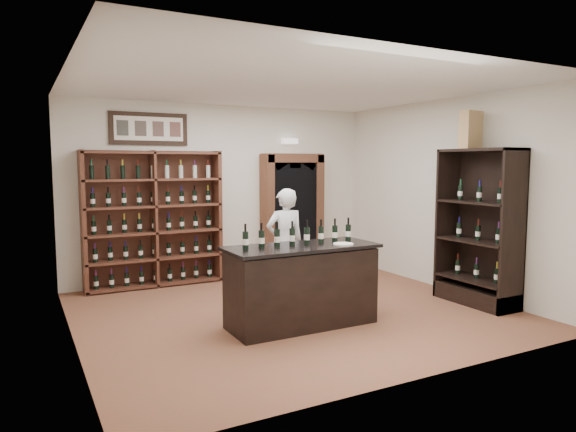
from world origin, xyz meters
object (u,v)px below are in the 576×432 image
object	(u,v)px
shopkeeper	(285,243)
wine_crate	(471,130)
side_cabinet	(479,251)
wine_shelf	(153,219)
counter_bottle_0	(245,240)
tasting_counter	(302,286)

from	to	relation	value
shopkeeper	wine_crate	xyz separation A→B (m)	(2.17, -1.50, 1.65)
side_cabinet	shopkeeper	bearing A→B (deg)	143.35
side_cabinet	shopkeeper	size ratio (longest dim) A/B	1.36
wine_shelf	wine_crate	xyz separation A→B (m)	(3.75, -3.07, 1.36)
wine_shelf	counter_bottle_0	distance (m)	2.91
wine_shelf	counter_bottle_0	xyz separation A→B (m)	(0.38, -2.88, 0.01)
tasting_counter	counter_bottle_0	bearing A→B (deg)	175.87
wine_crate	shopkeeper	bearing A→B (deg)	133.80
counter_bottle_0	shopkeeper	size ratio (longest dim) A/B	0.18
wine_shelf	tasting_counter	size ratio (longest dim) A/B	1.17
wine_shelf	tasting_counter	world-z (taller)	wine_shelf
counter_bottle_0	side_cabinet	distance (m)	3.48
shopkeeper	wine_crate	bearing A→B (deg)	149.74
wine_shelf	tasting_counter	bearing A→B (deg)	-69.44
counter_bottle_0	wine_shelf	bearing A→B (deg)	97.51
wine_shelf	wine_crate	world-z (taller)	wine_crate
side_cabinet	wine_crate	bearing A→B (deg)	114.11
side_cabinet	wine_crate	distance (m)	1.72
counter_bottle_0	tasting_counter	bearing A→B (deg)	-4.13
wine_crate	tasting_counter	bearing A→B (deg)	165.59
side_cabinet	wine_crate	size ratio (longest dim) A/B	4.17
wine_shelf	wine_crate	size ratio (longest dim) A/B	4.17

